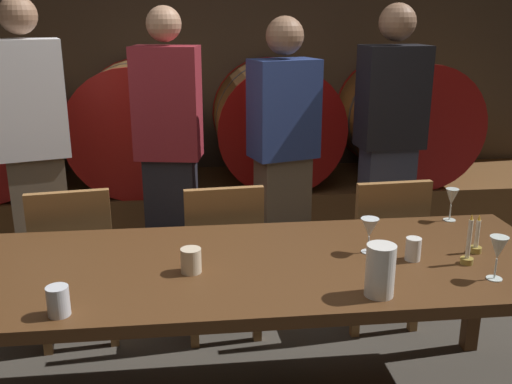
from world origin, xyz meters
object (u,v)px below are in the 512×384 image
Objects in this scene: guest_far_right at (389,150)px; wine_glass_center_right at (498,249)px; pitcher at (380,270)px; cup_right at (413,249)px; guest_far_left at (35,160)px; wine_barrel_far_right at (405,120)px; wine_glass_far_right at (452,198)px; cup_left at (58,301)px; dining_table at (238,277)px; chair_center at (223,253)px; candle_left at (468,250)px; wine_barrel_center_right at (275,122)px; chair_right at (382,245)px; wine_glass_center_left at (369,228)px; cup_center at (191,260)px; chair_left at (75,257)px; wine_barrel_center_left at (136,125)px; guest_center_left at (170,154)px; guest_center_right at (283,159)px; candle_right at (476,243)px.

wine_glass_center_right is (-0.05, -1.41, -0.06)m from guest_far_right.
pitcher is at bearing 66.20° from guest_far_right.
guest_far_left is at bearing 147.09° from cup_right.
wine_barrel_far_right reaches higher than pitcher.
cup_left is at bearing -156.58° from wine_glass_far_right.
cup_right is at bearing 12.65° from cup_left.
dining_table is 0.71m from chair_center.
chair_center is 4.11× the size of candle_left.
chair_right is (0.39, -1.46, -0.43)m from wine_barrel_center_right.
chair_center is 9.13× the size of cup_right.
cup_left is at bearing -161.45° from wine_glass_center_left.
chair_right is at bearing -113.60° from wine_barrel_far_right.
cup_center is (-1.16, 0.19, -0.08)m from wine_glass_center_right.
chair_left is at bearing 151.38° from wine_glass_center_right.
cup_right is at bearing 131.50° from chair_center.
wine_glass_center_right is (0.48, 0.08, 0.03)m from pitcher.
wine_barrel_far_right is 1.80m from wine_glass_far_right.
guest_far_left reaches higher than wine_barrel_center_left.
wine_barrel_center_left is 0.52× the size of guest_center_left.
guest_center_right reaches higher than wine_glass_center_left.
guest_center_right is at bearing -138.86° from wine_barrel_far_right.
candle_right is (0.56, -2.15, -0.14)m from wine_barrel_center_right.
dining_table is at bearing 173.24° from candle_left.
wine_barrel_center_left is at bearing -73.60° from chair_center.
wine_glass_center_right is (0.04, -0.15, 0.06)m from candle_left.
guest_center_left is 1.65m from cup_left.
wine_barrel_far_right is 2.20m from candle_right.
wine_glass_center_right is at bearing -78.12° from wine_barrel_center_right.
candle_right is 0.97× the size of wine_glass_center_right.
dining_table is 1.02m from candle_right.
chair_right is at bearing 103.33° from candle_right.
candle_left reaches higher than chair_left.
wine_glass_far_right is at bearing 124.00° from chair_right.
guest_center_right is at bearing 132.44° from wine_glass_far_right.
cup_left is (-1.20, -0.40, -0.06)m from wine_glass_center_left.
cup_left is at bearing -171.16° from candle_left.
wine_barrel_far_right is at bearing -119.51° from guest_far_right.
guest_center_right reaches higher than chair_right.
wine_glass_far_right is (0.11, 0.65, -0.01)m from wine_glass_center_right.
dining_table is at bearing 35.46° from chair_right.
wine_barrel_far_right is 2.74m from chair_left.
wine_glass_far_right is 1.69× the size of cup_right.
wine_glass_center_left is (1.36, -0.66, 0.35)m from chair_left.
wine_glass_center_right is 1.81× the size of cup_right.
cup_center is (-0.65, -2.21, -0.13)m from wine_barrel_center_right.
chair_left is 9.13× the size of cup_right.
candle_right is at bearing -53.38° from wine_barrel_center_left.
guest_center_right is 17.19× the size of cup_center.
chair_center is at bearing -2.99° from chair_right.
guest_center_left reaches higher than cup_center.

